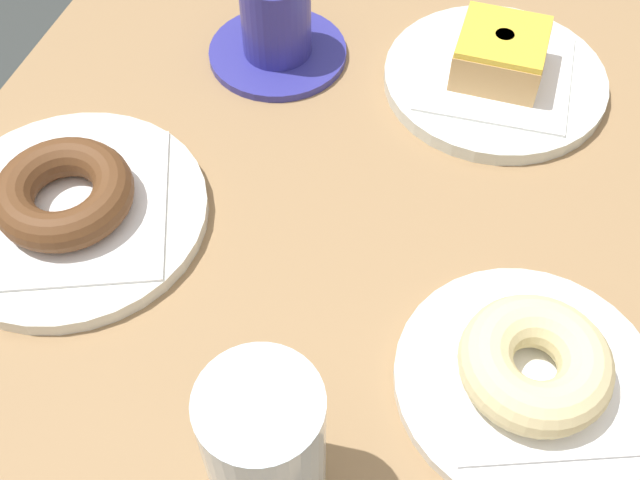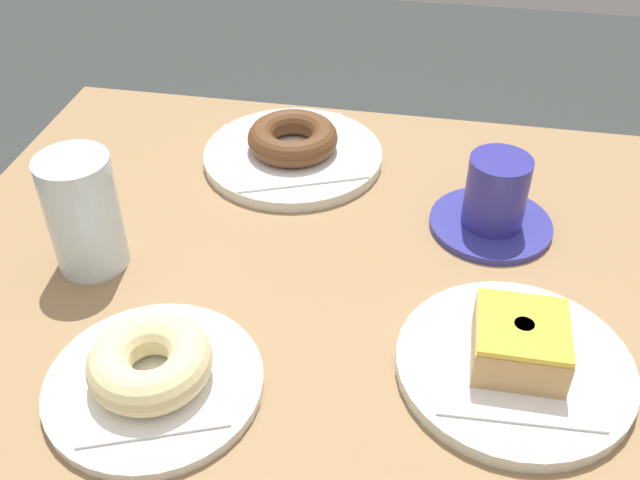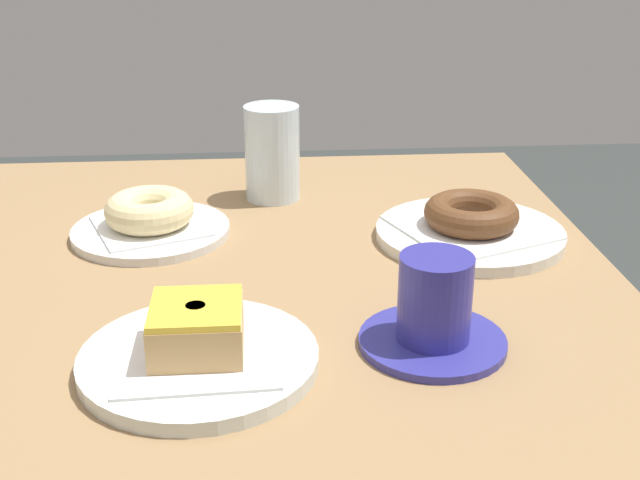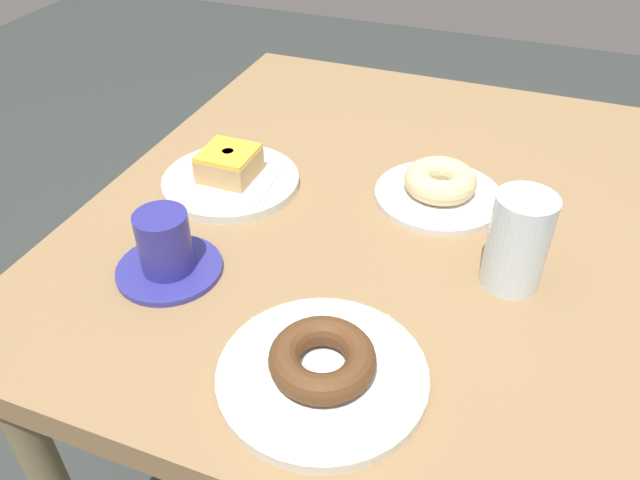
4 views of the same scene
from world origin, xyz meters
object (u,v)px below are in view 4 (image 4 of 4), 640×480
(donut_sugar_ring, at_px, (440,181))
(donut_chocolate_ring, at_px, (322,359))
(plate_glazed_square, at_px, (231,181))
(plate_sugar_ring, at_px, (438,196))
(plate_chocolate_ring, at_px, (322,375))
(coffee_cup, at_px, (166,249))
(water_glass, at_px, (518,241))
(donut_glazed_square, at_px, (229,163))

(donut_sugar_ring, xyz_separation_m, donut_chocolate_ring, (0.40, -0.04, 0.00))
(plate_glazed_square, height_order, donut_sugar_ring, donut_sugar_ring)
(plate_sugar_ring, height_order, donut_chocolate_ring, donut_chocolate_ring)
(plate_glazed_square, distance_m, plate_sugar_ring, 0.33)
(donut_sugar_ring, xyz_separation_m, plate_chocolate_ring, (0.40, -0.04, -0.03))
(donut_chocolate_ring, distance_m, coffee_cup, 0.27)
(plate_glazed_square, relative_size, plate_chocolate_ring, 0.94)
(water_glass, distance_m, coffee_cup, 0.45)
(water_glass, xyz_separation_m, coffee_cup, (0.14, -0.42, -0.03))
(donut_sugar_ring, relative_size, coffee_cup, 0.78)
(plate_glazed_square, height_order, water_glass, water_glass)
(plate_glazed_square, height_order, donut_glazed_square, donut_glazed_square)
(plate_glazed_square, xyz_separation_m, plate_sugar_ring, (-0.08, 0.32, -0.00))
(plate_glazed_square, relative_size, donut_glazed_square, 2.66)
(plate_glazed_square, relative_size, water_glass, 1.66)
(donut_sugar_ring, xyz_separation_m, coffee_cup, (0.30, -0.30, 0.00))
(water_glass, bearing_deg, donut_glazed_square, -99.88)
(plate_sugar_ring, distance_m, water_glass, 0.21)
(donut_glazed_square, xyz_separation_m, donut_chocolate_ring, (0.32, 0.28, -0.01))
(donut_sugar_ring, relative_size, donut_chocolate_ring, 0.95)
(plate_glazed_square, bearing_deg, donut_glazed_square, 90.00)
(plate_glazed_square, distance_m, donut_sugar_ring, 0.33)
(donut_glazed_square, distance_m, donut_sugar_ring, 0.33)
(plate_chocolate_ring, xyz_separation_m, water_glass, (-0.24, 0.17, 0.06))
(donut_sugar_ring, distance_m, plate_chocolate_ring, 0.40)
(donut_glazed_square, distance_m, plate_chocolate_ring, 0.42)
(donut_glazed_square, relative_size, donut_chocolate_ring, 0.70)
(plate_sugar_ring, height_order, plate_chocolate_ring, plate_chocolate_ring)
(donut_sugar_ring, bearing_deg, coffee_cup, -44.98)
(coffee_cup, bearing_deg, plate_chocolate_ring, 68.83)
(plate_glazed_square, relative_size, plate_sugar_ring, 1.11)
(plate_chocolate_ring, height_order, water_glass, water_glass)
(plate_sugar_ring, relative_size, donut_sugar_ring, 1.79)
(plate_glazed_square, xyz_separation_m, donut_chocolate_ring, (0.32, 0.28, 0.03))
(plate_chocolate_ring, bearing_deg, donut_glazed_square, -138.98)
(donut_sugar_ring, distance_m, donut_chocolate_ring, 0.40)
(plate_chocolate_ring, height_order, donut_chocolate_ring, donut_chocolate_ring)
(plate_sugar_ring, distance_m, donut_chocolate_ring, 0.40)
(plate_sugar_ring, xyz_separation_m, donut_chocolate_ring, (0.40, -0.04, 0.03))
(donut_chocolate_ring, relative_size, coffee_cup, 0.83)
(plate_glazed_square, xyz_separation_m, water_glass, (0.08, 0.45, 0.06))
(plate_chocolate_ring, height_order, coffee_cup, coffee_cup)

